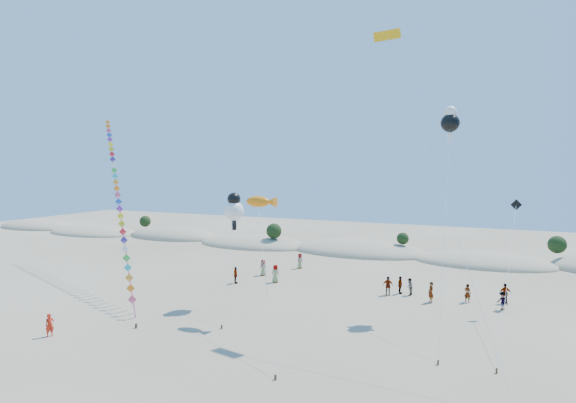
{
  "coord_description": "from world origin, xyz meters",
  "views": [
    {
      "loc": [
        18.28,
        -18.23,
        11.74
      ],
      "look_at": [
        3.61,
        14.0,
        9.16
      ],
      "focal_mm": 30.0,
      "sensor_mm": 36.0,
      "label": 1
    }
  ],
  "objects_px": {
    "flyer_foreground": "(50,325)",
    "parafoil_kite": "(389,41)",
    "fish_kite": "(261,202)",
    "kite_train": "(117,190)"
  },
  "relations": [
    {
      "from": "flyer_foreground",
      "to": "parafoil_kite",
      "type": "bearing_deg",
      "value": -32.35
    },
    {
      "from": "fish_kite",
      "to": "parafoil_kite",
      "type": "height_order",
      "value": "parafoil_kite"
    },
    {
      "from": "kite_train",
      "to": "flyer_foreground",
      "type": "xyz_separation_m",
      "value": [
        8.31,
        -15.2,
        -8.53
      ]
    },
    {
      "from": "kite_train",
      "to": "parafoil_kite",
      "type": "relative_size",
      "value": 1.09
    },
    {
      "from": "kite_train",
      "to": "fish_kite",
      "type": "height_order",
      "value": "kite_train"
    },
    {
      "from": "fish_kite",
      "to": "flyer_foreground",
      "type": "distance_m",
      "value": 17.18
    },
    {
      "from": "kite_train",
      "to": "parafoil_kite",
      "type": "xyz_separation_m",
      "value": [
        28.33,
        -0.85,
        11.9
      ]
    },
    {
      "from": "kite_train",
      "to": "flyer_foreground",
      "type": "relative_size",
      "value": 15.08
    },
    {
      "from": "fish_kite",
      "to": "parafoil_kite",
      "type": "xyz_separation_m",
      "value": [
        8.79,
        4.27,
        12.23
      ]
    },
    {
      "from": "fish_kite",
      "to": "flyer_foreground",
      "type": "height_order",
      "value": "fish_kite"
    }
  ]
}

